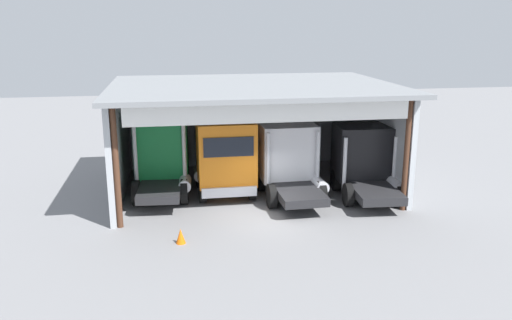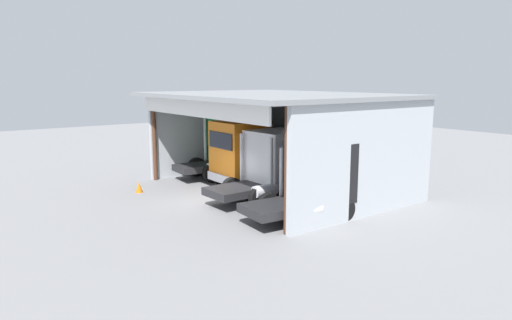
% 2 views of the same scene
% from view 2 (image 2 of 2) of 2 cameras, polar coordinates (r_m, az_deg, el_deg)
% --- Properties ---
extents(ground_plane, '(80.00, 80.00, 0.00)m').
position_cam_2_polar(ground_plane, '(22.55, -6.37, -5.15)').
color(ground_plane, slate).
rests_on(ground_plane, ground).
extents(workshop_shed, '(13.06, 9.94, 5.15)m').
position_cam_2_polar(workshop_shed, '(24.83, 3.79, 4.64)').
color(workshop_shed, '#ADB2B7').
rests_on(workshop_shed, ground).
extents(truck_green_center_right_bay, '(2.66, 4.90, 3.66)m').
position_cam_2_polar(truck_green_center_right_bay, '(27.86, -3.56, 1.77)').
color(truck_green_center_right_bay, '#197F3D').
rests_on(truck_green_center_right_bay, ground).
extents(truck_orange_center_left_bay, '(2.73, 4.61, 3.63)m').
position_cam_2_polar(truck_orange_center_left_bay, '(25.05, -1.61, 0.93)').
color(truck_orange_center_left_bay, orange).
rests_on(truck_orange_center_left_bay, ground).
extents(truck_white_center_bay, '(2.77, 5.24, 3.37)m').
position_cam_2_polar(truck_white_center_bay, '(22.61, 2.10, -0.43)').
color(truck_white_center_bay, white).
rests_on(truck_white_center_bay, ground).
extents(truck_black_left_bay, '(2.81, 4.83, 3.26)m').
position_cam_2_polar(truck_black_left_bay, '(19.62, 7.15, -2.38)').
color(truck_black_left_bay, black).
rests_on(truck_black_left_bay, ground).
extents(oil_drum, '(0.58, 0.58, 0.93)m').
position_cam_2_polar(oil_drum, '(26.44, 8.54, -1.90)').
color(oil_drum, '#194CB2').
rests_on(oil_drum, ground).
extents(tool_cart, '(0.90, 0.60, 1.00)m').
position_cam_2_polar(tool_cart, '(25.63, 11.16, -2.28)').
color(tool_cart, red).
rests_on(tool_cart, ground).
extents(traffic_cone, '(0.36, 0.36, 0.56)m').
position_cam_2_polar(traffic_cone, '(24.90, -14.29, -3.29)').
color(traffic_cone, orange).
rests_on(traffic_cone, ground).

